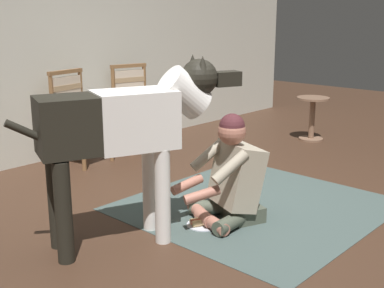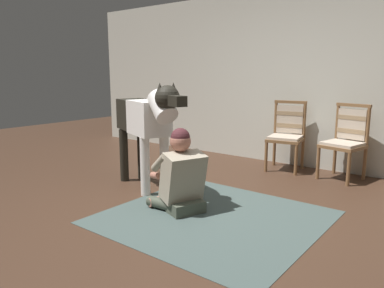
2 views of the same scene
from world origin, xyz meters
TOP-DOWN VIEW (x-y plane):
  - ground_plane at (0.00, 0.00)m, footprint 14.44×14.44m
  - back_wall at (0.00, 2.69)m, footprint 8.34×0.10m
  - area_rug at (0.23, 0.17)m, footprint 1.94×1.86m
  - dining_chair_left_of_pair at (0.00, 2.35)m, footprint 0.53×0.53m
  - dining_chair_right_of_pair at (0.82, 2.35)m, footprint 0.55×0.55m
  - person_sitting_on_floor at (-0.15, 0.13)m, footprint 0.74×0.61m
  - large_dog at (-0.91, 0.43)m, footprint 1.54×0.73m
  - hot_dog_on_plate at (-0.37, 0.22)m, footprint 0.25×0.25m

SIDE VIEW (x-z plane):
  - ground_plane at x=0.00m, z-range 0.00..0.00m
  - area_rug at x=0.23m, z-range 0.00..0.01m
  - hot_dog_on_plate at x=-0.37m, z-range -0.01..0.06m
  - person_sitting_on_floor at x=-0.15m, z-range -0.08..0.77m
  - dining_chair_left_of_pair at x=0.00m, z-range 0.05..1.03m
  - dining_chair_right_of_pair at x=0.82m, z-range 0.05..1.03m
  - large_dog at x=-0.91m, z-range 0.19..1.46m
  - back_wall at x=0.00m, z-range 0.00..2.60m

